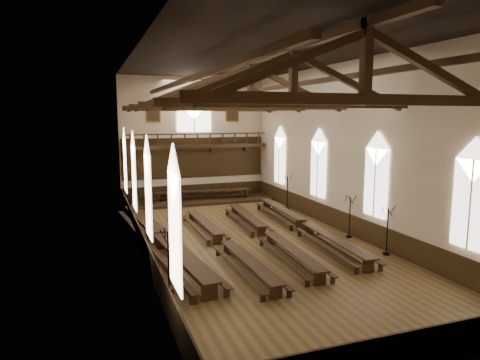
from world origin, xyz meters
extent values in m
plane|color=brown|center=(0.00, 0.00, 0.00)|extent=(26.00, 26.00, 0.00)
plane|color=beige|center=(0.00, 13.00, 5.00)|extent=(12.00, 0.00, 12.00)
plane|color=beige|center=(0.00, -13.00, 5.00)|extent=(12.00, 0.00, 12.00)
plane|color=beige|center=(-6.00, 0.00, 5.00)|extent=(0.00, 26.00, 26.00)
plane|color=beige|center=(6.00, 0.00, 5.00)|extent=(0.00, 26.00, 26.00)
plane|color=black|center=(0.00, 0.00, 10.00)|extent=(26.00, 26.00, 0.00)
cube|color=#33230F|center=(0.00, 12.96, 0.60)|extent=(11.90, 0.08, 1.20)
cube|color=#33230F|center=(0.00, -12.96, 0.60)|extent=(11.90, 0.08, 1.20)
cube|color=#33230F|center=(-5.96, 0.00, 0.60)|extent=(0.08, 25.90, 1.20)
cube|color=#33230F|center=(5.96, 0.00, 0.60)|extent=(0.08, 25.90, 1.20)
cube|color=white|center=(-5.90, -9.00, 3.40)|extent=(0.05, 1.80, 3.60)
cube|color=white|center=(-5.90, -9.00, 5.20)|extent=(0.05, 1.80, 1.80)
cylinder|color=beige|center=(-5.86, -9.00, 3.40)|extent=(0.08, 0.08, 3.60)
cube|color=white|center=(-5.90, -3.00, 3.40)|extent=(0.05, 1.80, 3.60)
cube|color=white|center=(-5.90, -3.00, 5.20)|extent=(0.05, 1.80, 1.80)
cylinder|color=beige|center=(-5.86, -3.00, 3.40)|extent=(0.08, 0.08, 3.60)
cube|color=white|center=(-5.90, 3.00, 3.40)|extent=(0.05, 1.80, 3.60)
cube|color=white|center=(-5.90, 3.00, 5.20)|extent=(0.05, 1.80, 1.80)
cylinder|color=beige|center=(-5.86, 3.00, 3.40)|extent=(0.08, 0.08, 3.60)
cube|color=white|center=(-5.90, 9.00, 3.40)|extent=(0.05, 1.80, 3.60)
cube|color=white|center=(-5.90, 9.00, 5.20)|extent=(0.05, 1.80, 1.80)
cylinder|color=beige|center=(-5.86, 9.00, 3.40)|extent=(0.08, 0.08, 3.60)
cube|color=white|center=(5.90, -9.00, 3.40)|extent=(0.05, 1.80, 3.60)
cube|color=white|center=(5.90, -9.00, 5.20)|extent=(0.05, 1.80, 1.80)
cylinder|color=beige|center=(5.86, -9.00, 3.40)|extent=(0.08, 0.08, 3.60)
cube|color=white|center=(5.90, -3.00, 3.40)|extent=(0.05, 1.80, 3.60)
cube|color=white|center=(5.90, -3.00, 5.20)|extent=(0.05, 1.80, 1.80)
cylinder|color=beige|center=(5.86, -3.00, 3.40)|extent=(0.08, 0.08, 3.60)
cube|color=white|center=(5.90, 3.00, 3.40)|extent=(0.05, 1.80, 3.60)
cube|color=white|center=(5.90, 3.00, 5.20)|extent=(0.05, 1.80, 1.80)
cylinder|color=beige|center=(5.86, 3.00, 3.40)|extent=(0.08, 0.08, 3.60)
cube|color=white|center=(5.90, 9.00, 3.40)|extent=(0.05, 1.80, 3.60)
cube|color=white|center=(5.90, 9.00, 5.20)|extent=(0.05, 1.80, 1.80)
cylinder|color=beige|center=(5.86, 9.00, 3.40)|extent=(0.08, 0.08, 3.60)
cube|color=white|center=(0.00, 12.90, 6.80)|extent=(2.80, 0.05, 2.40)
cube|color=white|center=(0.00, 12.90, 8.00)|extent=(2.80, 0.05, 2.80)
cylinder|color=beige|center=(0.00, 12.86, 6.80)|extent=(0.10, 0.10, 2.40)
cube|color=#331D10|center=(0.00, 12.35, 4.40)|extent=(11.80, 1.20, 0.20)
cube|color=#33230F|center=(0.00, 12.94, 3.45)|extent=(11.80, 0.10, 3.30)
cube|color=#331D10|center=(0.00, 11.81, 5.45)|extent=(11.60, 0.12, 0.10)
cube|color=#331D10|center=(0.00, 11.81, 4.55)|extent=(11.60, 0.12, 0.10)
cube|color=#331D10|center=(-4.50, 12.75, 4.15)|extent=(0.35, 0.40, 0.50)
cube|color=#331D10|center=(-1.50, 12.75, 4.15)|extent=(0.35, 0.40, 0.50)
cube|color=#331D10|center=(1.50, 12.75, 4.15)|extent=(0.35, 0.40, 0.50)
cube|color=#331D10|center=(4.50, 12.75, 4.15)|extent=(0.35, 0.40, 0.50)
cube|color=brown|center=(-3.30, 12.91, 7.10)|extent=(1.15, 0.06, 1.45)
cube|color=black|center=(-3.30, 12.87, 7.10)|extent=(0.95, 0.04, 1.25)
cube|color=brown|center=(3.30, 12.91, 7.10)|extent=(1.15, 0.06, 1.45)
cube|color=black|center=(3.30, 12.87, 7.10)|extent=(0.95, 0.04, 1.25)
cube|color=#331D10|center=(0.00, -10.00, 7.40)|extent=(11.70, 0.35, 0.35)
cube|color=#331D10|center=(0.00, -10.00, 8.70)|extent=(0.30, 0.30, 2.40)
cube|color=#331D10|center=(-2.88, -10.00, 8.30)|extent=(5.44, 0.26, 2.40)
cube|color=#331D10|center=(2.88, -10.00, 8.30)|extent=(5.44, 0.26, 2.40)
cube|color=#331D10|center=(0.00, -5.00, 7.40)|extent=(11.70, 0.35, 0.35)
cube|color=#331D10|center=(0.00, -5.00, 8.70)|extent=(0.30, 0.30, 2.40)
cube|color=#331D10|center=(-2.88, -5.00, 8.30)|extent=(5.44, 0.26, 2.40)
cube|color=#331D10|center=(2.88, -5.00, 8.30)|extent=(5.44, 0.26, 2.40)
cube|color=#331D10|center=(0.00, 0.00, 7.40)|extent=(11.70, 0.35, 0.35)
cube|color=#331D10|center=(0.00, 0.00, 8.70)|extent=(0.30, 0.30, 2.40)
cube|color=#331D10|center=(-2.88, 0.00, 8.30)|extent=(5.44, 0.26, 2.40)
cube|color=#331D10|center=(2.88, 0.00, 8.30)|extent=(5.44, 0.26, 2.40)
cube|color=#331D10|center=(0.00, 5.00, 7.40)|extent=(11.70, 0.35, 0.35)
cube|color=#331D10|center=(0.00, 5.00, 8.70)|extent=(0.30, 0.30, 2.40)
cube|color=#331D10|center=(-2.88, 5.00, 8.30)|extent=(5.44, 0.26, 2.40)
cube|color=#331D10|center=(2.88, 5.00, 8.30)|extent=(5.44, 0.26, 2.40)
cube|color=#331D10|center=(0.00, 10.00, 7.40)|extent=(11.70, 0.35, 0.35)
cube|color=#331D10|center=(0.00, 10.00, 8.70)|extent=(0.30, 0.30, 2.40)
cube|color=#331D10|center=(-2.88, 10.00, 8.30)|extent=(5.44, 0.26, 2.40)
cube|color=#331D10|center=(2.88, 10.00, 8.30)|extent=(5.44, 0.26, 2.40)
cube|color=#331D10|center=(-3.36, 0.00, 8.70)|extent=(0.25, 25.70, 0.25)
cube|color=#331D10|center=(3.36, 0.00, 8.70)|extent=(0.25, 25.70, 0.25)
cube|color=#331D10|center=(0.00, 0.00, 9.70)|extent=(0.30, 25.70, 0.30)
cube|color=#331D10|center=(-5.00, -3.36, 0.78)|extent=(1.55, 7.70, 0.09)
cube|color=#331D10|center=(-5.00, -6.81, 0.37)|extent=(0.66, 0.15, 0.73)
cube|color=#331D10|center=(-5.00, 0.09, 0.37)|extent=(0.66, 0.15, 0.73)
cube|color=#331D10|center=(-5.00, -3.36, 0.27)|extent=(0.79, 6.76, 0.09)
cube|color=#331D10|center=(-5.68, -3.43, 0.46)|extent=(1.09, 7.65, 0.07)
cube|color=#331D10|center=(-5.68, -6.93, 0.21)|extent=(0.25, 0.10, 0.43)
cube|color=#331D10|center=(-5.68, 0.08, 0.21)|extent=(0.25, 0.10, 0.43)
cube|color=#331D10|center=(-4.32, -3.29, 0.46)|extent=(1.09, 7.65, 0.07)
cube|color=#331D10|center=(-4.32, -6.79, 0.21)|extent=(0.25, 0.10, 0.43)
cube|color=#331D10|center=(-4.32, 0.22, 0.21)|extent=(0.25, 0.10, 0.43)
cube|color=#331D10|center=(-5.00, 4.04, 0.78)|extent=(1.55, 7.70, 0.09)
cube|color=#331D10|center=(-5.00, 0.59, 0.37)|extent=(0.66, 0.15, 0.73)
cube|color=#331D10|center=(-5.00, 7.49, 0.37)|extent=(0.66, 0.15, 0.73)
cube|color=#331D10|center=(-5.00, 4.04, 0.27)|extent=(0.79, 6.76, 0.09)
cube|color=#331D10|center=(-5.68, 3.97, 0.46)|extent=(1.09, 7.65, 0.07)
cube|color=#331D10|center=(-5.68, 0.47, 0.21)|extent=(0.25, 0.10, 0.43)
cube|color=#331D10|center=(-5.68, 7.48, 0.21)|extent=(0.25, 0.10, 0.43)
cube|color=#331D10|center=(-4.32, 4.11, 0.46)|extent=(1.09, 7.65, 0.07)
cube|color=#331D10|center=(-4.32, 0.61, 0.21)|extent=(0.25, 0.10, 0.43)
cube|color=#331D10|center=(-4.32, 7.62, 0.21)|extent=(0.25, 0.10, 0.43)
cube|color=#331D10|center=(-1.91, -4.74, 0.63)|extent=(0.68, 6.20, 0.07)
cube|color=#331D10|center=(-1.91, -7.53, 0.30)|extent=(0.53, 0.08, 0.59)
cube|color=#331D10|center=(-1.91, -1.96, 0.30)|extent=(0.53, 0.08, 0.59)
cube|color=#331D10|center=(-1.91, -4.74, 0.22)|extent=(0.12, 5.49, 0.07)
cube|color=#331D10|center=(-2.46, -4.75, 0.37)|extent=(0.31, 6.20, 0.05)
cube|color=#331D10|center=(-2.46, -7.58, 0.17)|extent=(0.20, 0.06, 0.35)
cube|color=#331D10|center=(-2.46, -1.92, 0.17)|extent=(0.20, 0.06, 0.35)
cube|color=#331D10|center=(-1.36, -4.74, 0.37)|extent=(0.31, 6.20, 0.05)
cube|color=#331D10|center=(-1.36, -7.57, 0.17)|extent=(0.20, 0.06, 0.35)
cube|color=#331D10|center=(-1.36, -1.91, 0.17)|extent=(0.20, 0.06, 0.35)
cube|color=#331D10|center=(-1.91, 2.66, 0.63)|extent=(0.68, 6.20, 0.07)
cube|color=#331D10|center=(-1.91, -0.13, 0.30)|extent=(0.53, 0.08, 0.59)
cube|color=#331D10|center=(-1.91, 5.44, 0.30)|extent=(0.53, 0.08, 0.59)
cube|color=#331D10|center=(-1.91, 2.66, 0.22)|extent=(0.12, 5.49, 0.07)
cube|color=#331D10|center=(-2.46, 2.65, 0.37)|extent=(0.31, 6.20, 0.05)
cube|color=#331D10|center=(-2.46, -0.18, 0.17)|extent=(0.20, 0.06, 0.35)
cube|color=#331D10|center=(-2.46, 5.48, 0.17)|extent=(0.20, 0.06, 0.35)
cube|color=#331D10|center=(-1.36, 2.66, 0.37)|extent=(0.31, 6.20, 0.05)
cube|color=#331D10|center=(-1.36, -0.17, 0.17)|extent=(0.20, 0.06, 0.35)
cube|color=#331D10|center=(-1.36, 5.49, 0.17)|extent=(0.20, 0.06, 0.35)
cube|color=#331D10|center=(0.86, -4.03, 0.64)|extent=(1.03, 6.37, 0.07)
cube|color=#331D10|center=(0.86, -6.88, 0.30)|extent=(0.54, 0.11, 0.61)
cube|color=#331D10|center=(0.86, -1.17, 0.30)|extent=(0.54, 0.11, 0.61)
cube|color=#331D10|center=(0.86, -4.03, 0.23)|extent=(0.42, 5.61, 0.07)
cube|color=#331D10|center=(0.30, -3.99, 0.38)|extent=(0.65, 6.34, 0.05)
cube|color=#331D10|center=(0.30, -6.89, 0.18)|extent=(0.21, 0.08, 0.35)
cube|color=#331D10|center=(0.30, -1.09, 0.18)|extent=(0.21, 0.08, 0.35)
cube|color=#331D10|center=(1.42, -4.06, 0.38)|extent=(0.65, 6.34, 0.05)
cube|color=#331D10|center=(1.42, -6.96, 0.18)|extent=(0.21, 0.08, 0.35)
cube|color=#331D10|center=(1.42, -1.16, 0.18)|extent=(0.21, 0.08, 0.35)
cube|color=#331D10|center=(0.86, 3.37, 0.64)|extent=(1.03, 6.37, 0.07)
cube|color=#331D10|center=(0.86, 0.52, 0.30)|extent=(0.54, 0.11, 0.61)
cube|color=#331D10|center=(0.86, 6.23, 0.30)|extent=(0.54, 0.11, 0.61)
cube|color=#331D10|center=(0.86, 3.37, 0.23)|extent=(0.42, 5.61, 0.07)
cube|color=#331D10|center=(0.30, 3.41, 0.38)|extent=(0.65, 6.34, 0.05)
cube|color=#331D10|center=(0.30, 0.51, 0.18)|extent=(0.21, 0.08, 0.35)
cube|color=#331D10|center=(0.30, 6.31, 0.18)|extent=(0.21, 0.08, 0.35)
cube|color=#331D10|center=(1.42, 3.34, 0.38)|extent=(0.65, 6.34, 0.05)
cube|color=#331D10|center=(1.42, 0.44, 0.18)|extent=(0.21, 0.08, 0.35)
cube|color=#331D10|center=(1.42, 6.24, 0.18)|extent=(0.21, 0.08, 0.35)
cube|color=#331D10|center=(3.63, -3.31, 0.69)|extent=(1.12, 6.80, 0.08)
cube|color=#331D10|center=(3.63, -6.36, 0.32)|extent=(0.58, 0.11, 0.65)
cube|color=#331D10|center=(3.63, -0.26, 0.32)|extent=(0.58, 0.11, 0.65)
cube|color=#331D10|center=(3.63, -3.31, 0.24)|extent=(0.47, 5.99, 0.08)
cube|color=#331D10|center=(3.03, -3.27, 0.41)|extent=(0.71, 6.78, 0.06)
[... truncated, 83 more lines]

